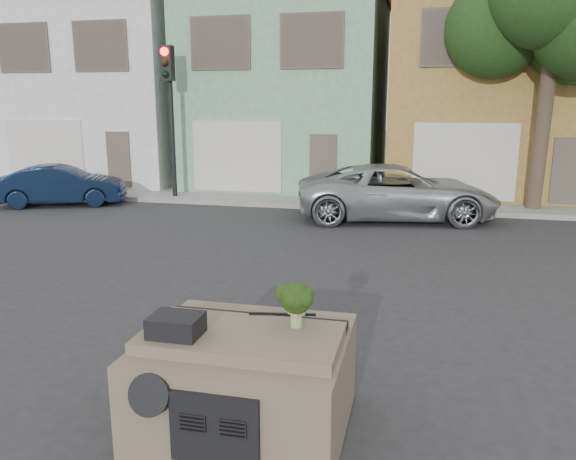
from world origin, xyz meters
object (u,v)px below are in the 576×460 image
(navy_sedan, at_px, (63,205))
(broccoli, at_px, (296,304))
(silver_pickup, at_px, (396,219))
(traffic_signal, at_px, (171,125))

(navy_sedan, xyz_separation_m, broccoli, (10.17, -10.77, 1.35))
(silver_pickup, relative_size, traffic_signal, 1.10)
(traffic_signal, bearing_deg, silver_pickup, -10.54)
(silver_pickup, distance_m, traffic_signal, 8.05)
(silver_pickup, xyz_separation_m, broccoli, (-0.52, -10.98, 1.35))
(navy_sedan, relative_size, silver_pickup, 0.70)
(silver_pickup, relative_size, broccoli, 12.20)
(navy_sedan, distance_m, broccoli, 14.87)
(navy_sedan, xyz_separation_m, traffic_signal, (3.18, 1.61, 2.55))
(navy_sedan, distance_m, traffic_signal, 4.38)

